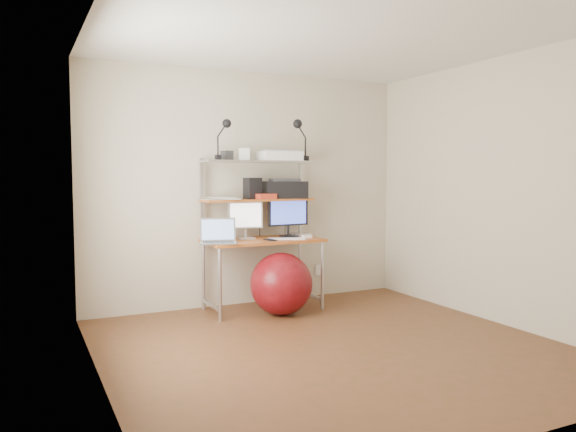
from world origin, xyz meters
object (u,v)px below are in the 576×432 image
at_px(monitor_black, 288,215).
at_px(laptop, 218,238).
at_px(printer, 285,189).
at_px(monitor_silver, 245,218).
at_px(exercise_ball, 281,284).

bearing_deg(monitor_black, laptop, -170.17).
bearing_deg(printer, monitor_silver, -165.66).
height_order(laptop, exercise_ball, laptop).
xyz_separation_m(monitor_black, printer, (-0.02, 0.05, 0.27)).
bearing_deg(monitor_black, exercise_ball, -128.54).
height_order(monitor_silver, laptop, monitor_silver).
xyz_separation_m(laptop, exercise_ball, (0.60, -0.16, -0.48)).
bearing_deg(exercise_ball, printer, 60.42).
height_order(printer, exercise_ball, printer).
xyz_separation_m(monitor_black, laptop, (-0.86, -0.21, -0.19)).
bearing_deg(printer, exercise_ball, -109.12).
bearing_deg(laptop, printer, 33.37).
bearing_deg(exercise_ball, laptop, 165.53).
distance_m(monitor_silver, printer, 0.55).
distance_m(monitor_black, exercise_ball, 0.80).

